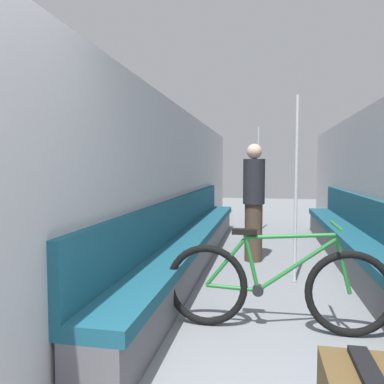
{
  "coord_description": "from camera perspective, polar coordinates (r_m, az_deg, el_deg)",
  "views": [
    {
      "loc": [
        -0.11,
        -1.05,
        1.31
      ],
      "look_at": [
        -0.98,
        3.45,
        1.01
      ],
      "focal_mm": 35.0,
      "sensor_mm": 36.0,
      "label": 1
    }
  ],
  "objects": [
    {
      "name": "bench_seat_row_left",
      "position": [
        5.12,
        0.09,
        -7.55
      ],
      "size": [
        0.44,
        6.29,
        0.92
      ],
      "color": "#5B5B60",
      "rests_on": "ground"
    },
    {
      "name": "grab_pole_far",
      "position": [
        4.38,
        15.56,
        -0.06
      ],
      "size": [
        0.08,
        0.08,
        2.12
      ],
      "color": "gray",
      "rests_on": "ground"
    },
    {
      "name": "bicycle",
      "position": [
        3.16,
        12.6,
        -13.92
      ],
      "size": [
        1.8,
        0.46,
        0.88
      ],
      "rotation": [
        0.0,
        0.0,
        0.3
      ],
      "color": "black",
      "rests_on": "ground"
    },
    {
      "name": "grab_pole_near",
      "position": [
        7.64,
        10.03,
        1.61
      ],
      "size": [
        0.08,
        0.08,
        2.12
      ],
      "color": "gray",
      "rests_on": "ground"
    },
    {
      "name": "wall_left",
      "position": [
        5.05,
        -2.66,
        1.0
      ],
      "size": [
        0.1,
        10.9,
        2.14
      ],
      "primitive_type": "cube",
      "color": "#B2B2B7",
      "rests_on": "ground"
    },
    {
      "name": "bench_seat_row_right",
      "position": [
        5.17,
        24.04,
        -7.78
      ],
      "size": [
        0.44,
        6.29,
        0.92
      ],
      "color": "#5B5B60",
      "rests_on": "ground"
    },
    {
      "name": "wall_right",
      "position": [
        5.1,
        26.99,
        0.62
      ],
      "size": [
        0.1,
        10.9,
        2.14
      ],
      "primitive_type": "cube",
      "color": "#B2B2B7",
      "rests_on": "ground"
    },
    {
      "name": "passenger_standing",
      "position": [
        5.28,
        9.39,
        -1.35
      ],
      "size": [
        0.3,
        0.3,
        1.64
      ],
      "rotation": [
        0.0,
        0.0,
        2.99
      ],
      "color": "#473828",
      "rests_on": "ground"
    }
  ]
}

